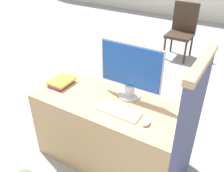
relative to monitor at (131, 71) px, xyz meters
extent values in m
cube|color=tan|center=(-0.13, -0.17, -0.63)|extent=(1.38, 0.58, 0.72)
cube|color=#474C70|center=(0.59, -0.14, -0.36)|extent=(0.05, 0.65, 1.25)
cube|color=tan|center=(0.59, -0.14, 0.29)|extent=(0.07, 0.65, 0.05)
cylinder|color=#B7B7BC|center=(0.00, 0.00, -0.25)|extent=(0.20, 0.20, 0.02)
cylinder|color=#B7B7BC|center=(0.00, 0.00, -0.19)|extent=(0.09, 0.09, 0.10)
cube|color=#B7B7BC|center=(0.00, 0.00, 0.04)|extent=(0.57, 0.01, 0.40)
cube|color=#19479E|center=(0.00, 0.00, 0.04)|extent=(0.55, 0.02, 0.37)
cube|color=white|center=(0.03, -0.25, -0.26)|extent=(0.37, 0.15, 0.02)
ellipsoid|color=white|center=(0.29, -0.28, -0.25)|extent=(0.06, 0.09, 0.04)
cube|color=#7A3384|center=(-0.67, -0.17, -0.25)|extent=(0.15, 0.23, 0.03)
cube|color=gold|center=(-0.67, -0.15, -0.22)|extent=(0.19, 0.24, 0.02)
cylinder|color=#38281E|center=(-0.52, 2.40, -0.79)|extent=(0.04, 0.04, 0.40)
cylinder|color=#38281E|center=(-0.14, 2.40, -0.79)|extent=(0.04, 0.04, 0.40)
cylinder|color=#38281E|center=(-0.52, 2.78, -0.79)|extent=(0.04, 0.04, 0.40)
cylinder|color=#38281E|center=(-0.14, 2.78, -0.79)|extent=(0.04, 0.04, 0.40)
cube|color=#38281E|center=(-0.33, 2.59, -0.56)|extent=(0.44, 0.44, 0.05)
cube|color=#38281E|center=(-0.33, 2.79, -0.28)|extent=(0.44, 0.04, 0.52)
camera|label=1|loc=(0.84, -1.70, 1.01)|focal=40.00mm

